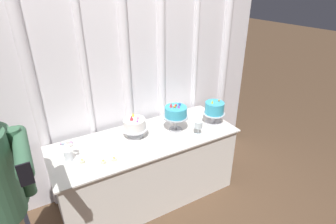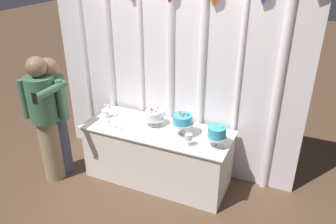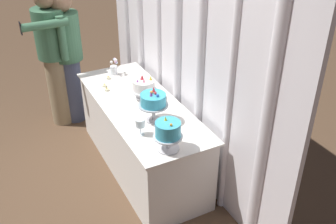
{
  "view_description": "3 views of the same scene",
  "coord_description": "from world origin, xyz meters",
  "px_view_note": "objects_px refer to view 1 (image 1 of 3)",
  "views": [
    {
      "loc": [
        -0.92,
        -1.92,
        2.11
      ],
      "look_at": [
        0.32,
        0.22,
        0.88
      ],
      "focal_mm": 28.66,
      "sensor_mm": 36.0,
      "label": 1
    },
    {
      "loc": [
        1.54,
        -3.04,
        2.7
      ],
      "look_at": [
        0.1,
        0.21,
        0.93
      ],
      "focal_mm": 35.74,
      "sensor_mm": 36.0,
      "label": 2
    },
    {
      "loc": [
        2.97,
        -1.12,
        2.55
      ],
      "look_at": [
        0.34,
        0.23,
        0.79
      ],
      "focal_mm": 42.09,
      "sensor_mm": 36.0,
      "label": 3
    }
  ],
  "objects_px": {
    "cake_display_center": "(176,113)",
    "cake_display_rightmost": "(214,109)",
    "tealight_near_left": "(103,162)",
    "cake_display_leftmost": "(135,125)",
    "tealight_far_left": "(82,161)",
    "flower_vase": "(68,152)",
    "tealight_near_right": "(114,159)",
    "wine_glass": "(198,125)",
    "cake_table": "(147,168)"
  },
  "relations": [
    {
      "from": "cake_display_center",
      "to": "cake_display_rightmost",
      "type": "height_order",
      "value": "cake_display_center"
    },
    {
      "from": "cake_display_center",
      "to": "tealight_near_left",
      "type": "xyz_separation_m",
      "value": [
        -0.81,
        -0.17,
        -0.18
      ]
    },
    {
      "from": "cake_display_leftmost",
      "to": "tealight_far_left",
      "type": "xyz_separation_m",
      "value": [
        -0.56,
        -0.16,
        -0.12
      ]
    },
    {
      "from": "flower_vase",
      "to": "cake_display_leftmost",
      "type": "bearing_deg",
      "value": 5.72
    },
    {
      "from": "tealight_far_left",
      "to": "tealight_near_left",
      "type": "relative_size",
      "value": 0.99
    },
    {
      "from": "flower_vase",
      "to": "tealight_near_right",
      "type": "bearing_deg",
      "value": -31.78
    },
    {
      "from": "cake_display_rightmost",
      "to": "cake_display_center",
      "type": "bearing_deg",
      "value": 169.68
    },
    {
      "from": "cake_display_rightmost",
      "to": "wine_glass",
      "type": "bearing_deg",
      "value": -158.53
    },
    {
      "from": "cake_display_rightmost",
      "to": "cake_display_leftmost",
      "type": "bearing_deg",
      "value": 168.65
    },
    {
      "from": "cake_display_leftmost",
      "to": "flower_vase",
      "type": "distance_m",
      "value": 0.64
    },
    {
      "from": "cake_display_rightmost",
      "to": "wine_glass",
      "type": "relative_size",
      "value": 1.9
    },
    {
      "from": "cake_display_leftmost",
      "to": "tealight_far_left",
      "type": "relative_size",
      "value": 5.78
    },
    {
      "from": "cake_display_center",
      "to": "cake_display_rightmost",
      "type": "xyz_separation_m",
      "value": [
        0.43,
        -0.08,
        -0.03
      ]
    },
    {
      "from": "cake_display_center",
      "to": "tealight_far_left",
      "type": "height_order",
      "value": "cake_display_center"
    },
    {
      "from": "tealight_near_right",
      "to": "tealight_near_left",
      "type": "bearing_deg",
      "value": 175.72
    },
    {
      "from": "cake_display_leftmost",
      "to": "tealight_near_left",
      "type": "height_order",
      "value": "cake_display_leftmost"
    },
    {
      "from": "cake_display_leftmost",
      "to": "wine_glass",
      "type": "distance_m",
      "value": 0.62
    },
    {
      "from": "cake_display_center",
      "to": "flower_vase",
      "type": "height_order",
      "value": "cake_display_center"
    },
    {
      "from": "wine_glass",
      "to": "flower_vase",
      "type": "distance_m",
      "value": 1.21
    },
    {
      "from": "wine_glass",
      "to": "tealight_near_left",
      "type": "relative_size",
      "value": 3.25
    },
    {
      "from": "cake_table",
      "to": "cake_display_rightmost",
      "type": "bearing_deg",
      "value": -6.57
    },
    {
      "from": "cake_display_rightmost",
      "to": "tealight_far_left",
      "type": "distance_m",
      "value": 1.4
    },
    {
      "from": "cake_table",
      "to": "tealight_far_left",
      "type": "bearing_deg",
      "value": -172.65
    },
    {
      "from": "wine_glass",
      "to": "cake_display_leftmost",
      "type": "bearing_deg",
      "value": 153.39
    },
    {
      "from": "wine_glass",
      "to": "cake_display_rightmost",
      "type": "bearing_deg",
      "value": 21.47
    },
    {
      "from": "cake_display_center",
      "to": "wine_glass",
      "type": "xyz_separation_m",
      "value": [
        0.15,
        -0.19,
        -0.09
      ]
    },
    {
      "from": "cake_display_rightmost",
      "to": "tealight_near_left",
      "type": "height_order",
      "value": "cake_display_rightmost"
    },
    {
      "from": "flower_vase",
      "to": "tealight_far_left",
      "type": "bearing_deg",
      "value": -50.25
    },
    {
      "from": "flower_vase",
      "to": "cake_table",
      "type": "bearing_deg",
      "value": -1.32
    },
    {
      "from": "tealight_far_left",
      "to": "tealight_near_right",
      "type": "xyz_separation_m",
      "value": [
        0.24,
        -0.1,
        -0.0
      ]
    },
    {
      "from": "cake_display_rightmost",
      "to": "tealight_near_left",
      "type": "relative_size",
      "value": 6.19
    },
    {
      "from": "cake_table",
      "to": "cake_display_leftmost",
      "type": "relative_size",
      "value": 7.1
    },
    {
      "from": "cake_display_center",
      "to": "tealight_near_right",
      "type": "bearing_deg",
      "value": -166.35
    },
    {
      "from": "flower_vase",
      "to": "tealight_near_left",
      "type": "xyz_separation_m",
      "value": [
        0.23,
        -0.19,
        -0.07
      ]
    },
    {
      "from": "cake_display_rightmost",
      "to": "tealight_near_right",
      "type": "distance_m",
      "value": 1.16
    },
    {
      "from": "tealight_near_right",
      "to": "cake_display_leftmost",
      "type": "bearing_deg",
      "value": 40.26
    },
    {
      "from": "wine_glass",
      "to": "flower_vase",
      "type": "xyz_separation_m",
      "value": [
        -1.19,
        0.21,
        -0.03
      ]
    },
    {
      "from": "cake_display_center",
      "to": "wine_glass",
      "type": "bearing_deg",
      "value": -52.09
    },
    {
      "from": "tealight_near_left",
      "to": "cake_display_rightmost",
      "type": "bearing_deg",
      "value": 4.18
    },
    {
      "from": "flower_vase",
      "to": "tealight_near_left",
      "type": "height_order",
      "value": "flower_vase"
    },
    {
      "from": "flower_vase",
      "to": "cake_display_center",
      "type": "bearing_deg",
      "value": -1.42
    },
    {
      "from": "wine_glass",
      "to": "flower_vase",
      "type": "relative_size",
      "value": 0.8
    },
    {
      "from": "flower_vase",
      "to": "tealight_far_left",
      "type": "height_order",
      "value": "flower_vase"
    },
    {
      "from": "tealight_near_left",
      "to": "cake_display_center",
      "type": "bearing_deg",
      "value": 11.7
    },
    {
      "from": "cake_display_center",
      "to": "flower_vase",
      "type": "bearing_deg",
      "value": 178.58
    },
    {
      "from": "tealight_near_left",
      "to": "cake_table",
      "type": "bearing_deg",
      "value": 20.26
    },
    {
      "from": "cake_display_center",
      "to": "tealight_far_left",
      "type": "distance_m",
      "value": 0.98
    },
    {
      "from": "cake_display_leftmost",
      "to": "cake_display_rightmost",
      "type": "height_order",
      "value": "cake_display_rightmost"
    },
    {
      "from": "cake_table",
      "to": "tealight_far_left",
      "type": "distance_m",
      "value": 0.74
    },
    {
      "from": "cake_display_rightmost",
      "to": "tealight_near_left",
      "type": "bearing_deg",
      "value": -175.82
    }
  ]
}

